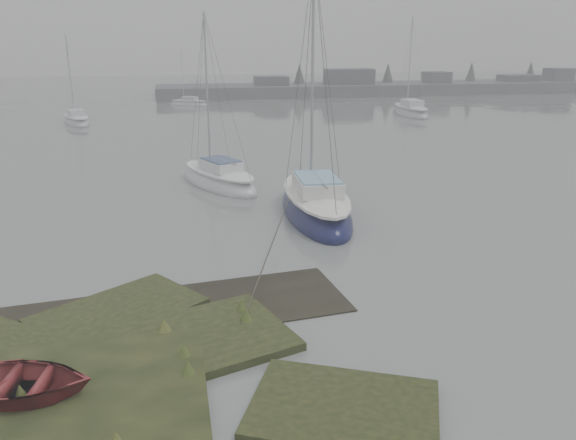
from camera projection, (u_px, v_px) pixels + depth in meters
The scene contains 8 objects.
ground at pixel (208, 142), 38.98m from camera, with size 160.00×160.00×0.00m, color slate.
far_shoreline at pixel (396, 87), 73.63m from camera, with size 60.00×8.00×4.15m.
sailboat_main at pixel (315, 207), 22.69m from camera, with size 2.85×7.66×10.65m.
sailboat_white at pixel (219, 180), 27.25m from camera, with size 4.40×6.39×8.63m.
sailboat_far_a at pixel (77, 121), 47.30m from camera, with size 3.42×5.85×7.85m.
sailboat_far_b at pixel (410, 112), 52.78m from camera, with size 2.35×6.80×9.53m.
sailboat_far_c at pixel (189, 104), 60.63m from camera, with size 4.55×3.58×6.27m.
dinghy at pixel (15, 383), 10.71m from camera, with size 2.08×2.91×0.60m, color maroon.
Camera 1 is at (-2.35, -9.11, 6.76)m, focal length 35.00 mm.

